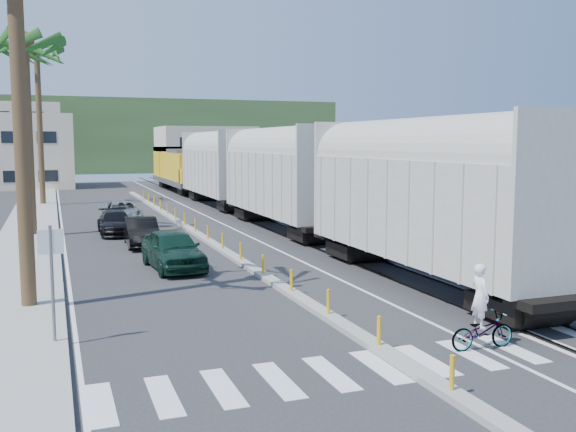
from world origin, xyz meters
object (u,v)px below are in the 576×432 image
at_px(car_lead, 173,249).
at_px(car_second, 141,232).
at_px(street_sign, 52,268).
at_px(cyclist, 482,322).

xyz_separation_m(car_lead, car_second, (-0.43, 6.21, -0.10)).
xyz_separation_m(street_sign, car_second, (4.02, 14.94, -1.28)).
relative_size(street_sign, cyclist, 1.42).
xyz_separation_m(car_second, cyclist, (5.66, -18.69, -0.01)).
distance_m(car_lead, cyclist, 13.53).
bearing_deg(cyclist, car_lead, 23.80).
height_order(car_lead, car_second, car_lead).
height_order(street_sign, cyclist, street_sign).
bearing_deg(car_second, car_lead, -84.34).
distance_m(street_sign, cyclist, 10.46).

